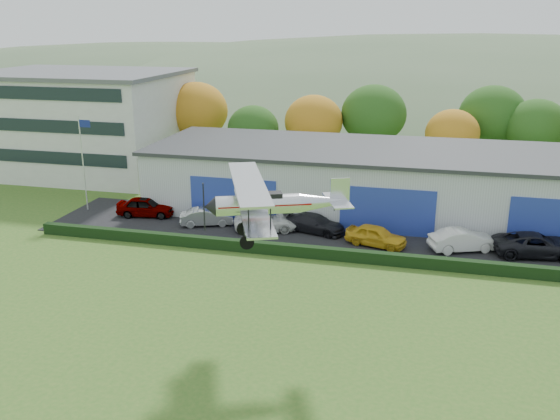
% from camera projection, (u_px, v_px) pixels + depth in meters
% --- Properties ---
extents(ground, '(300.00, 300.00, 0.00)m').
position_uv_depth(ground, '(229.00, 398.00, 24.93)').
color(ground, '#35641F').
rests_on(ground, ground).
extents(apron, '(48.00, 9.00, 0.05)m').
position_uv_depth(apron, '(357.00, 236.00, 43.66)').
color(apron, black).
rests_on(apron, ground).
extents(hedge, '(46.00, 0.60, 0.80)m').
position_uv_depth(hedge, '(349.00, 255.00, 39.11)').
color(hedge, black).
rests_on(hedge, ground).
extents(hangar, '(40.60, 12.60, 5.30)m').
position_uv_depth(hangar, '(393.00, 180.00, 48.86)').
color(hangar, '#B2B7BC').
rests_on(hangar, ground).
extents(office_block, '(20.60, 15.60, 10.40)m').
position_uv_depth(office_block, '(82.00, 121.00, 62.08)').
color(office_block, silver).
rests_on(office_block, ground).
extents(flagpole, '(1.05, 0.10, 8.00)m').
position_uv_depth(flagpole, '(83.00, 155.00, 48.34)').
color(flagpole, silver).
rests_on(flagpole, ground).
extents(tree_belt, '(75.70, 13.22, 10.12)m').
position_uv_depth(tree_belt, '(361.00, 120.00, 60.59)').
color(tree_belt, '#3D2614').
rests_on(tree_belt, ground).
extents(distant_hills, '(430.00, 196.00, 56.00)m').
position_uv_depth(distant_hills, '(379.00, 131.00, 159.37)').
color(distant_hills, '#4C6642').
rests_on(distant_hills, ground).
extents(car_0, '(4.87, 2.48, 1.59)m').
position_uv_depth(car_0, '(146.00, 207.00, 47.97)').
color(car_0, gray).
rests_on(car_0, apron).
extents(car_1, '(4.38, 2.84, 1.36)m').
position_uv_depth(car_1, '(207.00, 217.00, 45.82)').
color(car_1, silver).
rests_on(car_1, apron).
extents(car_2, '(5.28, 3.54, 1.34)m').
position_uv_depth(car_2, '(266.00, 222.00, 44.69)').
color(car_2, silver).
rests_on(car_2, apron).
extents(car_3, '(5.02, 3.09, 1.36)m').
position_uv_depth(car_3, '(315.00, 223.00, 44.32)').
color(car_3, black).
rests_on(car_3, apron).
extents(car_4, '(4.65, 2.89, 1.48)m').
position_uv_depth(car_4, '(376.00, 236.00, 41.61)').
color(car_4, gold).
rests_on(car_4, apron).
extents(car_5, '(4.92, 3.25, 1.53)m').
position_uv_depth(car_5, '(463.00, 240.00, 40.68)').
color(car_5, silver).
rests_on(car_5, apron).
extents(car_6, '(5.94, 3.39, 1.56)m').
position_uv_depth(car_6, '(536.00, 245.00, 39.79)').
color(car_6, black).
rests_on(car_6, apron).
extents(biplane, '(7.06, 7.89, 3.00)m').
position_uv_depth(biplane, '(271.00, 202.00, 27.78)').
color(biplane, silver).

